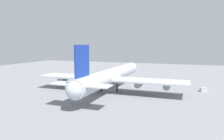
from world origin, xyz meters
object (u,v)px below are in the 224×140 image
object	(u,v)px
cargo_container_fore	(203,90)
safety_cone_nose	(125,78)
cargo_airplane	(112,76)
baggage_tug	(159,82)

from	to	relation	value
cargo_container_fore	safety_cone_nose	distance (m)	47.83
cargo_airplane	baggage_tug	xyz separation A→B (m)	(21.93, -18.04, -5.64)
baggage_tug	cargo_container_fore	distance (m)	23.44
cargo_airplane	safety_cone_nose	world-z (taller)	cargo_airplane
cargo_container_fore	safety_cone_nose	bearing A→B (deg)	63.62
baggage_tug	safety_cone_nose	bearing A→B (deg)	63.36
cargo_container_fore	safety_cone_nose	xyz separation A→B (m)	(21.25, 42.85, -0.57)
baggage_tug	cargo_airplane	bearing A→B (deg)	140.56
cargo_airplane	baggage_tug	world-z (taller)	cargo_airplane
cargo_container_fore	safety_cone_nose	size ratio (longest dim) A/B	4.30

